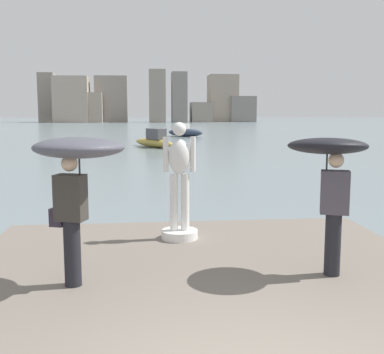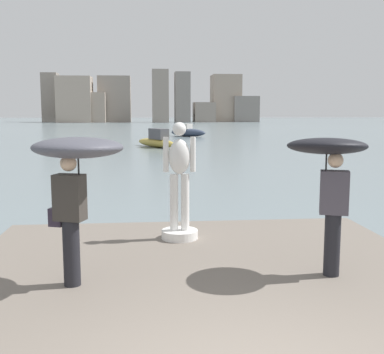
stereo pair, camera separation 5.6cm
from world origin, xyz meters
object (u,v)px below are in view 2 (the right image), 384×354
at_px(onlooker_right, 329,165).
at_px(boat_mid, 188,132).
at_px(statue_white_figure, 180,191).
at_px(onlooker_left, 76,164).
at_px(boat_far, 157,141).

bearing_deg(onlooker_right, boat_mid, 87.51).
relative_size(statue_white_figure, onlooker_right, 1.07).
bearing_deg(onlooker_right, onlooker_left, -178.17).
distance_m(statue_white_figure, onlooker_right, 2.93).
relative_size(statue_white_figure, boat_mid, 0.49).
bearing_deg(statue_white_figure, boat_far, 89.65).
xyz_separation_m(statue_white_figure, onlooker_right, (1.91, -2.11, 0.69)).
bearing_deg(onlooker_left, boat_mid, 83.35).
bearing_deg(onlooker_left, onlooker_right, 1.83).
distance_m(onlooker_right, boat_far, 30.40).
height_order(onlooker_right, boat_mid, onlooker_right).
xyz_separation_m(onlooker_left, boat_far, (1.66, 30.43, -1.51)).
bearing_deg(boat_mid, onlooker_left, -96.65).
bearing_deg(boat_far, onlooker_right, -86.72).
xyz_separation_m(onlooker_right, boat_far, (-1.74, 30.32, -1.45)).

